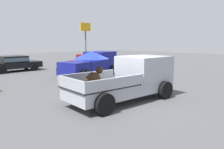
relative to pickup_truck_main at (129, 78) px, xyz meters
name	(u,v)px	position (x,y,z in m)	size (l,w,h in m)	color
ground_plane	(122,101)	(-0.40, 0.03, -0.97)	(80.00, 80.00, 0.00)	#4C4C4F
pickup_truck_main	(129,78)	(0.00, 0.00, 0.00)	(5.18, 2.57, 2.22)	black
pickup_truck_far	(92,65)	(3.07, 6.27, -0.10)	(5.03, 2.78, 1.80)	black
parked_sedan_near	(90,60)	(6.48, 10.67, -0.23)	(4.56, 2.58, 1.33)	black
parked_sedan_far	(14,63)	(0.03, 13.07, -0.23)	(4.33, 2.03, 1.33)	black
motel_sign	(86,35)	(8.41, 13.77, 2.31)	(1.40, 0.16, 4.63)	#59595B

